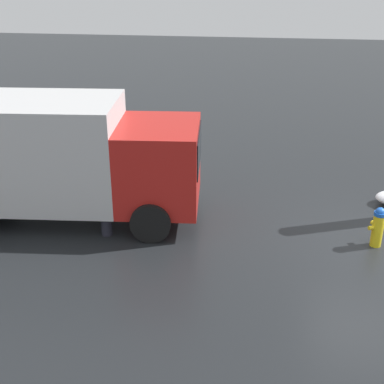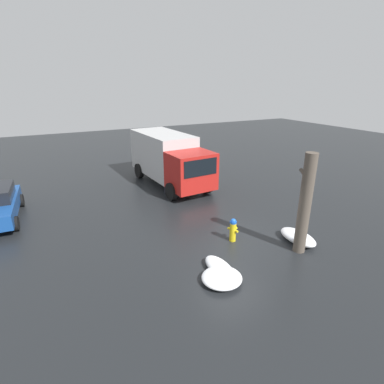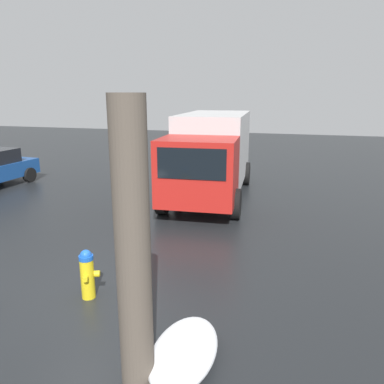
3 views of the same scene
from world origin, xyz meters
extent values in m
plane|color=black|center=(0.00, 0.00, 0.00)|extent=(60.00, 60.00, 0.00)
cylinder|color=yellow|center=(0.00, 0.00, 0.37)|extent=(0.24, 0.24, 0.73)
cylinder|color=blue|center=(0.00, 0.00, 0.77)|extent=(0.25, 0.25, 0.08)
sphere|color=blue|center=(0.00, 0.00, 0.81)|extent=(0.21, 0.21, 0.21)
cylinder|color=yellow|center=(0.06, -0.16, 0.45)|extent=(0.14, 0.13, 0.11)
cylinder|color=yellow|center=(0.16, 0.06, 0.45)|extent=(0.13, 0.12, 0.09)
cylinder|color=yellow|center=(-0.16, -0.06, 0.45)|extent=(0.13, 0.12, 0.09)
cylinder|color=brown|center=(-1.67, -1.71, 1.78)|extent=(0.41, 0.41, 3.57)
cylinder|color=brown|center=(-1.48, -1.71, 2.78)|extent=(0.47, 0.12, 0.38)
cube|color=red|center=(4.90, -0.71, 1.39)|extent=(1.97, 2.33, 1.89)
cube|color=black|center=(3.98, -0.77, 1.77)|extent=(0.16, 1.85, 0.83)
cube|color=#BCBCBC|center=(8.17, -0.47, 1.66)|extent=(4.87, 2.54, 2.42)
cylinder|color=black|center=(5.07, -1.80, 0.45)|extent=(0.92, 0.34, 0.90)
cylinder|color=black|center=(4.91, 0.40, 0.45)|extent=(0.92, 0.34, 0.90)
cylinder|color=black|center=(9.42, -1.49, 0.45)|extent=(0.92, 0.34, 0.90)
cylinder|color=black|center=(9.27, 0.71, 0.45)|extent=(0.92, 0.34, 0.90)
cylinder|color=#23232D|center=(5.96, 0.25, 0.40)|extent=(0.25, 0.25, 0.80)
cylinder|color=#3F5947|center=(5.96, 0.25, 1.13)|extent=(0.37, 0.37, 0.67)
sphere|color=tan|center=(5.96, 0.25, 1.57)|extent=(0.22, 0.22, 0.22)
cylinder|color=black|center=(7.41, 7.19, 0.30)|extent=(0.61, 0.23, 0.60)
ellipsoid|color=white|center=(-1.16, -2.16, 0.19)|extent=(1.57, 0.86, 0.37)
camera|label=1|loc=(2.72, 10.59, 5.92)|focal=50.00mm
camera|label=2|loc=(-8.24, 5.91, 5.68)|focal=28.00mm
camera|label=3|loc=(-5.29, -3.45, 3.56)|focal=35.00mm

